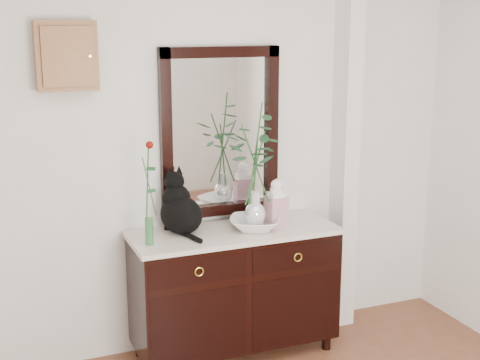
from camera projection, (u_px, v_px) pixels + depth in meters
name	position (u px, v px, depth m)	size (l,w,h in m)	color
wall_back	(205.00, 147.00, 4.32)	(3.60, 0.04, 2.70)	silver
pilaster	(346.00, 139.00, 4.61)	(0.12, 0.20, 2.70)	silver
sideboard	(234.00, 285.00, 4.33)	(1.33, 0.52, 0.82)	black
wall_mirror	(220.00, 133.00, 4.32)	(0.80, 0.06, 1.10)	black
key_cabinet	(66.00, 56.00, 3.83)	(0.35, 0.10, 0.40)	brown
cat	(181.00, 203.00, 4.15)	(0.27, 0.34, 0.39)	black
lotus_bowl	(255.00, 224.00, 4.25)	(0.32, 0.32, 0.08)	white
vase_branches	(255.00, 165.00, 4.16)	(0.38, 0.38, 0.81)	silver
bud_vase_rose	(148.00, 193.00, 3.90)	(0.08, 0.08, 0.64)	#336D3C
ginger_jar	(276.00, 203.00, 4.28)	(0.12, 0.12, 0.32)	silver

